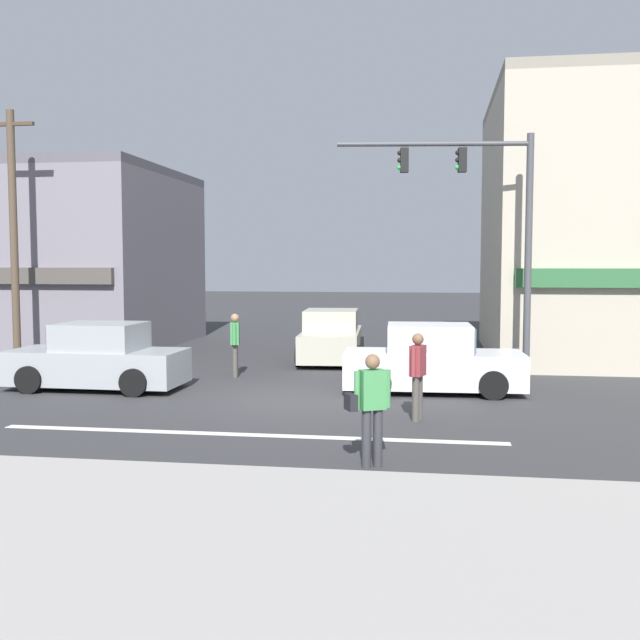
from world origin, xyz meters
TOP-DOWN VIEW (x-y plane):
  - ground_plane at (0.00, 0.00)m, footprint 120.00×120.00m
  - lane_marking_stripe at (0.00, -3.50)m, footprint 9.00×0.24m
  - sidewalk_curb at (0.00, -8.50)m, footprint 40.00×5.00m
  - building_left_block at (-11.65, 9.40)m, footprint 11.27×8.39m
  - utility_pole_near_left at (-8.69, 3.92)m, footprint 1.40×0.22m
  - utility_pole_far_right at (7.99, 7.12)m, footprint 1.40×0.22m
  - traffic_light_mast at (4.58, 3.24)m, footprint 4.86×0.72m
  - sedan_parked_curbside at (-4.65, 0.60)m, footprint 4.12×1.92m
  - sedan_crossing_rightbound at (3.20, 1.36)m, footprint 4.17×2.03m
  - sedan_crossing_center at (0.15, 6.38)m, footprint 2.08×4.20m
  - pedestrian_foreground_with_bag at (2.31, -5.23)m, footprint 0.68×0.44m
  - pedestrian_mid_crossing at (2.92, -1.86)m, footprint 0.33×0.54m
  - pedestrian_far_side at (-1.93, 2.92)m, footprint 0.28×0.56m

SIDE VIEW (x-z plane):
  - ground_plane at x=0.00m, z-range 0.00..0.00m
  - lane_marking_stripe at x=0.00m, z-range 0.00..0.01m
  - sidewalk_curb at x=0.00m, z-range 0.00..0.16m
  - sedan_parked_curbside at x=-4.65m, z-range -0.08..1.50m
  - sedan_crossing_rightbound at x=3.20m, z-range -0.08..1.50m
  - sedan_crossing_center at x=0.15m, z-range -0.08..1.50m
  - pedestrian_mid_crossing at x=2.92m, z-range 0.11..1.78m
  - pedestrian_far_side at x=-1.93m, z-range 0.11..1.78m
  - pedestrian_foreground_with_bag at x=2.31m, z-range 0.12..1.79m
  - building_left_block at x=-11.65m, z-range 0.00..6.31m
  - utility_pole_near_left at x=-8.69m, z-range 0.15..7.46m
  - utility_pole_far_right at x=7.99m, z-range 0.15..7.99m
  - traffic_light_mast at x=4.58m, z-range 1.08..7.28m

